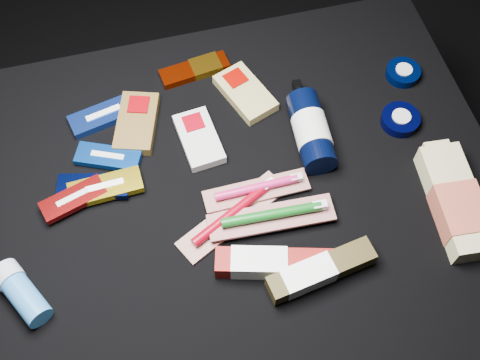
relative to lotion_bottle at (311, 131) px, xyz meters
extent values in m
plane|color=black|center=(-0.17, -0.07, -0.43)|extent=(3.00, 3.00, 0.00)
cube|color=black|center=(-0.17, -0.07, -0.23)|extent=(0.98, 0.78, 0.40)
cube|color=navy|center=(-0.37, 0.15, -0.02)|extent=(0.14, 0.08, 0.02)
cube|color=silver|center=(-0.37, 0.15, -0.02)|extent=(0.07, 0.03, 0.02)
cube|color=#0D4AB6|center=(-0.37, 0.05, -0.02)|extent=(0.13, 0.09, 0.01)
cube|color=silver|center=(-0.37, 0.05, -0.02)|extent=(0.06, 0.03, 0.02)
cube|color=black|center=(-0.41, -0.01, -0.02)|extent=(0.13, 0.07, 0.01)
cube|color=white|center=(-0.41, -0.01, -0.02)|extent=(0.07, 0.03, 0.02)
cube|color=#AE9314|center=(-0.38, -0.02, -0.02)|extent=(0.13, 0.05, 0.02)
cube|color=white|center=(-0.38, -0.02, -0.02)|extent=(0.07, 0.01, 0.02)
cube|color=maroon|center=(-0.44, -0.03, -0.01)|extent=(0.12, 0.07, 0.01)
cube|color=silver|center=(-0.44, -0.03, -0.01)|extent=(0.06, 0.03, 0.01)
cube|color=brown|center=(-0.31, 0.11, -0.02)|extent=(0.11, 0.15, 0.02)
cube|color=#7A0007|center=(-0.30, 0.14, -0.02)|extent=(0.05, 0.05, 0.02)
cube|color=silver|center=(-0.20, 0.05, -0.02)|extent=(0.08, 0.13, 0.02)
cube|color=#7F000C|center=(-0.20, 0.08, -0.02)|extent=(0.04, 0.04, 0.02)
cube|color=tan|center=(-0.09, 0.13, -0.02)|extent=(0.11, 0.14, 0.02)
cube|color=#760400|center=(-0.10, 0.16, -0.02)|extent=(0.05, 0.05, 0.02)
cube|color=#6C1502|center=(-0.17, 0.21, -0.02)|extent=(0.14, 0.06, 0.01)
cube|color=#9B6711|center=(-0.15, 0.22, -0.02)|extent=(0.06, 0.05, 0.02)
cylinder|color=black|center=(0.00, 0.00, 0.00)|extent=(0.07, 0.16, 0.06)
cylinder|color=silver|center=(0.00, 0.00, 0.00)|extent=(0.07, 0.07, 0.06)
cylinder|color=black|center=(0.01, 0.09, 0.00)|extent=(0.02, 0.02, 0.02)
cube|color=black|center=(0.01, 0.11, -0.01)|extent=(0.02, 0.03, 0.01)
cylinder|color=black|center=(0.23, 0.10, -0.02)|extent=(0.07, 0.07, 0.02)
cylinder|color=beige|center=(0.23, 0.10, -0.02)|extent=(0.03, 0.03, 0.02)
cylinder|color=black|center=(0.18, 0.00, -0.02)|extent=(0.07, 0.07, 0.02)
cylinder|color=beige|center=(0.18, 0.00, -0.02)|extent=(0.04, 0.04, 0.02)
cube|color=#D1C689|center=(0.20, -0.20, -0.01)|extent=(0.09, 0.22, 0.04)
cube|color=#BD5740|center=(0.20, -0.22, -0.01)|extent=(0.08, 0.10, 0.05)
cube|color=#D1C689|center=(0.21, -0.09, -0.01)|extent=(0.05, 0.03, 0.03)
cylinder|color=teal|center=(-0.53, -0.19, -0.01)|extent=(0.08, 0.10, 0.04)
cylinder|color=#96A4B2|center=(-0.56, -0.14, -0.01)|extent=(0.06, 0.05, 0.05)
cube|color=beige|center=(-0.18, -0.12, -0.03)|extent=(0.22, 0.14, 0.01)
cylinder|color=maroon|center=(-0.18, -0.12, -0.02)|extent=(0.16, 0.09, 0.02)
cube|color=silver|center=(-0.10, -0.08, -0.01)|extent=(0.03, 0.02, 0.01)
cube|color=#A39D98|center=(-0.13, -0.08, -0.02)|extent=(0.19, 0.05, 0.01)
cylinder|color=#BF1B5D|center=(-0.13, -0.08, -0.01)|extent=(0.15, 0.02, 0.01)
cube|color=beige|center=(-0.05, -0.08, -0.01)|extent=(0.02, 0.01, 0.01)
cube|color=#A49D99|center=(-0.12, -0.15, -0.01)|extent=(0.22, 0.06, 0.01)
cylinder|color=#0E5516|center=(-0.12, -0.15, 0.00)|extent=(0.17, 0.03, 0.02)
cube|color=silver|center=(-0.03, -0.15, 0.00)|extent=(0.03, 0.02, 0.01)
cube|color=maroon|center=(-0.13, -0.23, -0.01)|extent=(0.20, 0.09, 0.03)
cube|color=silver|center=(-0.16, -0.22, -0.01)|extent=(0.10, 0.07, 0.04)
cube|color=#382F12|center=(-0.06, -0.26, -0.01)|extent=(0.19, 0.07, 0.03)
cube|color=white|center=(-0.09, -0.26, -0.01)|extent=(0.09, 0.06, 0.04)
camera|label=1|loc=(-0.28, -0.57, 0.92)|focal=45.00mm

